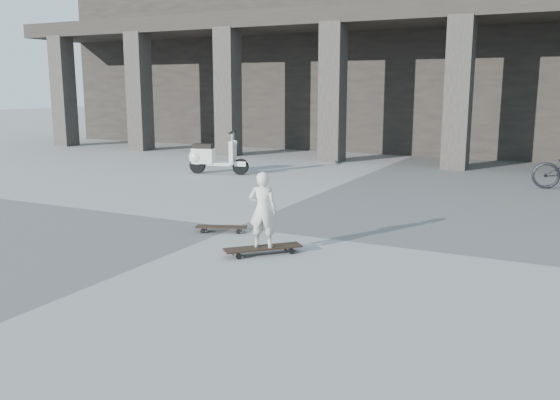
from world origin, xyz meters
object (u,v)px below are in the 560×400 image
at_px(child, 263,210).
at_px(scooter, 209,157).
at_px(skateboard_spare, 221,228).
at_px(longboard, 263,248).

height_order(child, scooter, child).
bearing_deg(child, scooter, -67.47).
bearing_deg(scooter, child, -64.49).
height_order(skateboard_spare, child, child).
height_order(longboard, skateboard_spare, longboard).
bearing_deg(child, skateboard_spare, -50.89).
distance_m(longboard, scooter, 7.58).
relative_size(longboard, skateboard_spare, 1.15).
bearing_deg(longboard, child, 0.00).
bearing_deg(skateboard_spare, child, -56.33).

